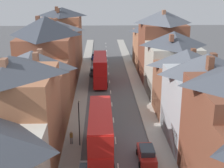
# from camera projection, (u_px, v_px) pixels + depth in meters

# --- Properties ---
(pavement_left) EXTENTS (2.20, 104.00, 0.14)m
(pavement_left) POSITION_uv_depth(u_px,v_px,m) (82.00, 88.00, 56.77)
(pavement_left) COLOR #A8A399
(pavement_left) RESTS_ON ground
(pavement_right) EXTENTS (2.20, 104.00, 0.14)m
(pavement_right) POSITION_uv_depth(u_px,v_px,m) (138.00, 88.00, 57.13)
(pavement_right) COLOR #A8A399
(pavement_right) RESTS_ON ground
(centre_line_dashes) EXTENTS (0.14, 97.80, 0.01)m
(centre_line_dashes) POSITION_uv_depth(u_px,v_px,m) (111.00, 92.00, 55.07)
(centre_line_dashes) COLOR silver
(centre_line_dashes) RESTS_ON ground
(terrace_row_left) EXTENTS (8.00, 71.63, 13.53)m
(terrace_row_left) POSITION_uv_depth(u_px,v_px,m) (40.00, 76.00, 43.68)
(terrace_row_left) COLOR #BCB7A8
(terrace_row_left) RESTS_ON ground
(terrace_row_right) EXTENTS (8.00, 73.24, 13.67)m
(terrace_row_right) POSITION_uv_depth(u_px,v_px,m) (190.00, 82.00, 41.36)
(terrace_row_right) COLOR #ADB2B7
(terrace_row_right) RESTS_ON ground
(double_decker_bus_lead) EXTENTS (2.74, 10.80, 5.30)m
(double_decker_bus_lead) POSITION_uv_depth(u_px,v_px,m) (100.00, 134.00, 33.49)
(double_decker_bus_lead) COLOR red
(double_decker_bus_lead) RESTS_ON ground
(double_decker_bus_mid_street) EXTENTS (2.74, 10.80, 5.30)m
(double_decker_bus_mid_street) POSITION_uv_depth(u_px,v_px,m) (100.00, 69.00, 59.29)
(double_decker_bus_mid_street) COLOR red
(double_decker_bus_mid_street) RESTS_ON ground
(car_parked_left_a) EXTENTS (1.90, 4.12, 1.61)m
(car_parked_left_a) POSITION_uv_depth(u_px,v_px,m) (95.00, 56.00, 79.02)
(car_parked_left_a) COLOR navy
(car_parked_left_a) RESTS_ON ground
(car_parked_right_a) EXTENTS (1.90, 4.49, 1.64)m
(car_parked_right_a) POSITION_uv_depth(u_px,v_px,m) (100.00, 60.00, 74.88)
(car_parked_right_a) COLOR maroon
(car_parked_right_a) RESTS_ON ground
(car_mid_black) EXTENTS (1.90, 4.16, 1.68)m
(car_mid_black) POSITION_uv_depth(u_px,v_px,m) (147.00, 154.00, 33.30)
(car_mid_black) COLOR maroon
(car_mid_black) RESTS_ON ground
(car_parked_left_b) EXTENTS (1.90, 4.08, 1.68)m
(car_parked_left_b) POSITION_uv_depth(u_px,v_px,m) (94.00, 71.00, 65.19)
(car_parked_left_b) COLOR #4C515B
(car_parked_left_b) RESTS_ON ground
(pedestrian_mid_left) EXTENTS (0.36, 0.22, 1.61)m
(pedestrian_mid_left) POSITION_uv_depth(u_px,v_px,m) (71.00, 137.00, 36.58)
(pedestrian_mid_left) COLOR gray
(pedestrian_mid_left) RESTS_ON pavement_left
(street_lamp) EXTENTS (0.20, 1.12, 5.50)m
(street_lamp) POSITION_uv_depth(u_px,v_px,m) (79.00, 120.00, 35.74)
(street_lamp) COLOR black
(street_lamp) RESTS_ON ground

